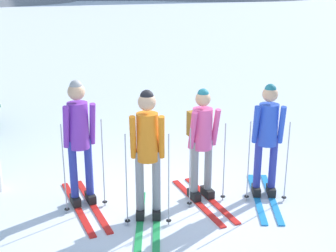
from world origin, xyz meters
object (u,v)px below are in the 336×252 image
object	(u,v)px
skier_in_purple	(79,136)
skier_in_blue	(267,137)
skier_in_orange	(148,150)
skier_in_pink	(202,139)

from	to	relation	value
skier_in_purple	skier_in_blue	xyz separation A→B (m)	(2.62, -0.45, -0.10)
skier_in_orange	skier_in_purple	bearing A→B (deg)	140.53
skier_in_purple	skier_in_orange	bearing A→B (deg)	-39.47
skier_in_orange	skier_in_blue	bearing A→B (deg)	6.85
skier_in_orange	skier_in_blue	size ratio (longest dim) A/B	1.05
skier_in_purple	skier_in_pink	bearing A→B (deg)	-9.41
skier_in_purple	skier_in_pink	xyz separation A→B (m)	(1.69, -0.28, -0.10)
skier_in_purple	skier_in_orange	world-z (taller)	skier_in_purple
skier_in_purple	skier_in_blue	bearing A→B (deg)	-9.78
skier_in_blue	skier_in_purple	bearing A→B (deg)	170.22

